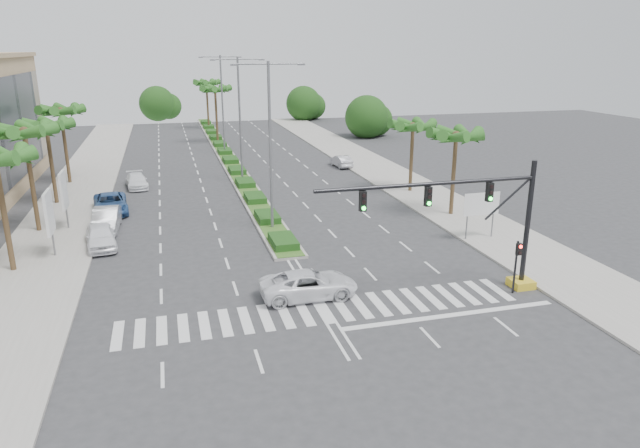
% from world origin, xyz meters
% --- Properties ---
extents(ground, '(160.00, 160.00, 0.00)m').
position_xyz_m(ground, '(0.00, 0.00, 0.00)').
color(ground, '#333335').
rests_on(ground, ground).
extents(footpath_right, '(6.00, 120.00, 0.15)m').
position_xyz_m(footpath_right, '(15.20, 20.00, 0.07)').
color(footpath_right, gray).
rests_on(footpath_right, ground).
extents(footpath_left, '(6.00, 120.00, 0.15)m').
position_xyz_m(footpath_left, '(-15.20, 20.00, 0.07)').
color(footpath_left, gray).
rests_on(footpath_left, ground).
extents(median, '(2.20, 75.00, 0.20)m').
position_xyz_m(median, '(0.00, 45.00, 0.10)').
color(median, gray).
rests_on(median, ground).
extents(median_grass, '(1.80, 75.00, 0.04)m').
position_xyz_m(median_grass, '(0.00, 45.00, 0.22)').
color(median_grass, '#325E20').
rests_on(median_grass, median).
extents(signal_gantry, '(12.60, 1.20, 7.20)m').
position_xyz_m(signal_gantry, '(9.27, -0.00, 3.46)').
color(signal_gantry, gold).
rests_on(signal_gantry, ground).
extents(pedestrian_signal, '(0.28, 0.36, 3.00)m').
position_xyz_m(pedestrian_signal, '(10.60, -0.68, 2.04)').
color(pedestrian_signal, black).
rests_on(pedestrian_signal, ground).
extents(direction_sign, '(2.70, 0.11, 3.40)m').
position_xyz_m(direction_sign, '(13.50, 7.99, 2.45)').
color(direction_sign, slate).
rests_on(direction_sign, ground).
extents(billboard_near, '(0.18, 2.10, 4.35)m').
position_xyz_m(billboard_near, '(-14.50, 12.00, 2.96)').
color(billboard_near, slate).
rests_on(billboard_near, ground).
extents(billboard_far, '(0.18, 2.10, 4.35)m').
position_xyz_m(billboard_far, '(-14.50, 18.00, 2.96)').
color(billboard_far, slate).
rests_on(billboard_far, ground).
extents(palm_left_mid, '(4.57, 4.68, 7.95)m').
position_xyz_m(palm_left_mid, '(-16.50, 18.00, 7.08)').
color(palm_left_mid, brown).
rests_on(palm_left_mid, ground).
extents(palm_left_far, '(4.57, 4.68, 7.35)m').
position_xyz_m(palm_left_far, '(-16.50, 26.00, 6.50)').
color(palm_left_far, brown).
rests_on(palm_left_far, ground).
extents(palm_left_end, '(4.57, 4.68, 7.75)m').
position_xyz_m(palm_left_end, '(-16.50, 34.00, 6.88)').
color(palm_left_end, brown).
rests_on(palm_left_end, ground).
extents(palm_right_near, '(4.57, 4.68, 7.05)m').
position_xyz_m(palm_right_near, '(14.50, 14.00, 6.20)').
color(palm_right_near, brown).
rests_on(palm_right_near, ground).
extents(palm_right_far, '(4.57, 4.68, 6.75)m').
position_xyz_m(palm_right_far, '(14.50, 22.00, 5.91)').
color(palm_right_far, brown).
rests_on(palm_right_far, ground).
extents(palm_median_a, '(4.57, 4.68, 8.05)m').
position_xyz_m(palm_median_a, '(0.00, 55.00, 7.17)').
color(palm_median_a, brown).
rests_on(palm_median_a, ground).
extents(palm_median_b, '(4.57, 4.68, 8.05)m').
position_xyz_m(palm_median_b, '(0.00, 70.00, 7.17)').
color(palm_median_b, brown).
rests_on(palm_median_b, ground).
extents(streetlight_near, '(5.10, 0.25, 12.00)m').
position_xyz_m(streetlight_near, '(0.00, 14.00, 6.81)').
color(streetlight_near, slate).
rests_on(streetlight_near, ground).
extents(streetlight_mid, '(5.10, 0.25, 12.00)m').
position_xyz_m(streetlight_mid, '(0.00, 30.00, 6.81)').
color(streetlight_mid, slate).
rests_on(streetlight_mid, ground).
extents(streetlight_far, '(5.10, 0.25, 12.00)m').
position_xyz_m(streetlight_far, '(0.00, 46.00, 6.81)').
color(streetlight_far, slate).
rests_on(streetlight_far, ground).
extents(car_parked_a, '(2.46, 4.83, 1.58)m').
position_xyz_m(car_parked_a, '(-11.80, 13.24, 0.79)').
color(car_parked_a, white).
rests_on(car_parked_a, ground).
extents(car_parked_b, '(1.91, 5.07, 1.65)m').
position_xyz_m(car_parked_b, '(-11.75, 17.05, 0.83)').
color(car_parked_b, silver).
rests_on(car_parked_b, ground).
extents(car_parked_c, '(3.12, 5.81, 1.55)m').
position_xyz_m(car_parked_c, '(-11.80, 21.92, 0.78)').
color(car_parked_c, '#315A97').
rests_on(car_parked_c, ground).
extents(car_parked_d, '(2.36, 4.72, 1.32)m').
position_xyz_m(car_parked_d, '(-10.05, 30.50, 0.66)').
color(car_parked_d, white).
rests_on(car_parked_d, ground).
extents(car_crossing, '(5.27, 2.44, 1.46)m').
position_xyz_m(car_crossing, '(-0.31, 1.84, 0.73)').
color(car_crossing, white).
rests_on(car_crossing, ground).
extents(car_right, '(1.66, 4.10, 1.32)m').
position_xyz_m(car_right, '(11.80, 34.83, 0.66)').
color(car_right, '#B5B4B9').
rests_on(car_right, ground).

